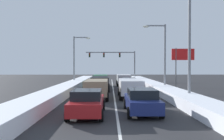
% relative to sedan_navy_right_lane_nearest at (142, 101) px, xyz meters
% --- Properties ---
extents(ground_plane, '(120.00, 120.00, 0.00)m').
position_rel_sedan_navy_right_lane_nearest_xyz_m(ground_plane, '(-1.54, 10.14, -0.76)').
color(ground_plane, '#28282B').
extents(lane_stripe_between_right_lane_and_center_lane, '(0.14, 46.14, 0.01)m').
position_rel_sedan_navy_right_lane_nearest_xyz_m(lane_stripe_between_right_lane_and_center_lane, '(-1.54, 14.34, -0.76)').
color(lane_stripe_between_right_lane_and_center_lane, silver).
rests_on(lane_stripe_between_right_lane_and_center_lane, ground).
extents(snow_bank_right_shoulder, '(2.05, 46.14, 0.79)m').
position_rel_sedan_navy_right_lane_nearest_xyz_m(snow_bank_right_shoulder, '(3.76, 14.34, -0.37)').
color(snow_bank_right_shoulder, white).
rests_on(snow_bank_right_shoulder, ground).
extents(snow_bank_left_shoulder, '(2.19, 46.14, 0.84)m').
position_rel_sedan_navy_right_lane_nearest_xyz_m(snow_bank_left_shoulder, '(-6.84, 14.34, -0.35)').
color(snow_bank_left_shoulder, white).
rests_on(snow_bank_left_shoulder, ground).
extents(sedan_navy_right_lane_nearest, '(2.00, 4.50, 1.51)m').
position_rel_sedan_navy_right_lane_nearest_xyz_m(sedan_navy_right_lane_nearest, '(0.00, 0.00, 0.00)').
color(sedan_navy_right_lane_nearest, navy).
rests_on(sedan_navy_right_lane_nearest, ground).
extents(suv_white_right_lane_second, '(2.16, 4.90, 1.67)m').
position_rel_sedan_navy_right_lane_nearest_xyz_m(suv_white_right_lane_second, '(-0.07, 7.18, 0.25)').
color(suv_white_right_lane_second, silver).
rests_on(suv_white_right_lane_second, ground).
extents(sedan_maroon_right_lane_third, '(2.00, 4.50, 1.51)m').
position_rel_sedan_navy_right_lane_nearest_xyz_m(sedan_maroon_right_lane_third, '(0.34, 14.04, 0.00)').
color(sedan_maroon_right_lane_third, maroon).
rests_on(sedan_maroon_right_lane_third, ground).
extents(suv_silver_right_lane_fourth, '(2.16, 4.90, 1.67)m').
position_rel_sedan_navy_right_lane_nearest_xyz_m(suv_silver_right_lane_fourth, '(0.13, 20.87, 0.25)').
color(suv_silver_right_lane_fourth, '#B7BABF').
rests_on(suv_silver_right_lane_fourth, ground).
extents(sedan_red_center_lane_nearest, '(2.00, 4.50, 1.51)m').
position_rel_sedan_navy_right_lane_nearest_xyz_m(sedan_red_center_lane_nearest, '(-3.29, -0.60, 0.00)').
color(sedan_red_center_lane_nearest, maroon).
rests_on(sedan_red_center_lane_nearest, ground).
extents(suv_tan_center_lane_second, '(2.16, 4.90, 1.67)m').
position_rel_sedan_navy_right_lane_nearest_xyz_m(suv_tan_center_lane_second, '(-3.14, 6.54, 0.25)').
color(suv_tan_center_lane_second, '#937F60').
rests_on(suv_tan_center_lane_second, ground).
extents(suv_black_center_lane_third, '(2.16, 4.90, 1.67)m').
position_rel_sedan_navy_right_lane_nearest_xyz_m(suv_black_center_lane_third, '(-3.07, 12.94, 0.25)').
color(suv_black_center_lane_third, black).
rests_on(suv_black_center_lane_third, ground).
extents(suv_green_center_lane_fourth, '(2.16, 4.90, 1.67)m').
position_rel_sedan_navy_right_lane_nearest_xyz_m(suv_green_center_lane_fourth, '(-3.32, 19.20, 0.25)').
color(suv_green_center_lane_fourth, '#1E5633').
rests_on(suv_green_center_lane_fourth, ground).
extents(traffic_light_gantry, '(10.60, 0.47, 6.20)m').
position_rel_sedan_navy_right_lane_nearest_xyz_m(traffic_light_gantry, '(-0.36, 35.30, 3.96)').
color(traffic_light_gantry, slate).
rests_on(traffic_light_gantry, ground).
extents(street_lamp_right_near, '(2.66, 0.36, 8.71)m').
position_rel_sedan_navy_right_lane_nearest_xyz_m(street_lamp_right_near, '(3.91, 3.85, 4.41)').
color(street_lamp_right_near, gray).
rests_on(street_lamp_right_near, ground).
extents(street_lamp_right_mid, '(2.66, 0.36, 7.71)m').
position_rel_sedan_navy_right_lane_nearest_xyz_m(street_lamp_right_mid, '(3.97, 12.24, 3.88)').
color(street_lamp_right_mid, gray).
rests_on(street_lamp_right_mid, ground).
extents(street_lamp_left_mid, '(2.66, 0.36, 7.53)m').
position_rel_sedan_navy_right_lane_nearest_xyz_m(street_lamp_left_mid, '(-7.11, 21.49, 3.79)').
color(street_lamp_left_mid, gray).
rests_on(street_lamp_left_mid, ground).
extents(roadside_sign_right, '(3.20, 0.16, 5.50)m').
position_rel_sedan_navy_right_lane_nearest_xyz_m(roadside_sign_right, '(8.33, 18.22, 3.25)').
color(roadside_sign_right, '#59595B').
rests_on(roadside_sign_right, ground).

